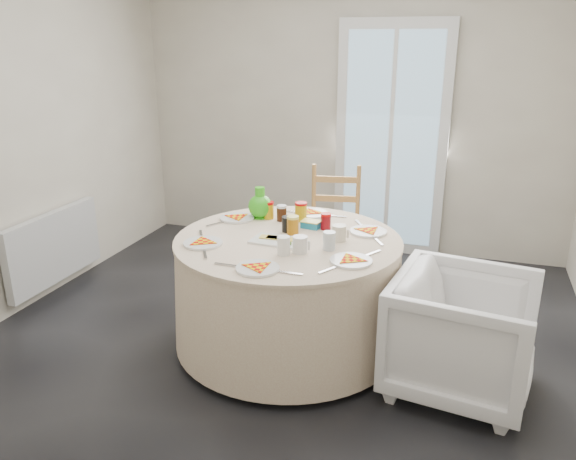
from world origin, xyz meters
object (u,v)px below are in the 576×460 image
(armchair, at_px, (463,329))
(green_pitcher, at_px, (260,200))
(table, at_px, (288,292))
(wooden_chair, at_px, (333,227))
(radiator, at_px, (54,247))

(armchair, bearing_deg, green_pitcher, 77.64)
(table, xyz_separation_m, armchair, (1.09, -0.18, 0.02))
(wooden_chair, height_order, armchair, wooden_chair)
(radiator, relative_size, green_pitcher, 4.69)
(radiator, distance_m, green_pitcher, 1.76)
(table, height_order, armchair, armchair)
(table, relative_size, green_pitcher, 6.85)
(radiator, distance_m, table, 2.01)
(wooden_chair, xyz_separation_m, armchair, (1.06, -1.28, -0.08))
(radiator, height_order, table, table)
(wooden_chair, bearing_deg, radiator, -165.70)
(table, xyz_separation_m, wooden_chair, (0.03, 1.10, 0.09))
(table, distance_m, wooden_chair, 1.10)
(radiator, height_order, wooden_chair, wooden_chair)
(table, distance_m, armchair, 1.11)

